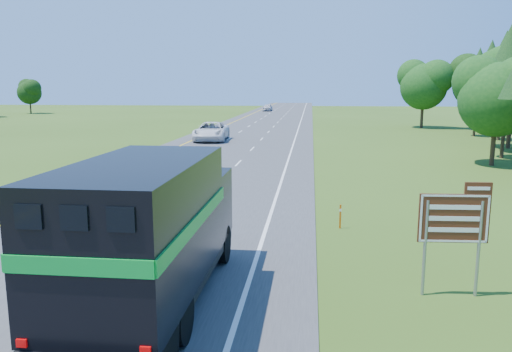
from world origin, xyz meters
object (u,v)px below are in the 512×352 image
Objects in this scene: far_car at (268,108)px; exit_sign at (455,223)px; horse_truck at (151,229)px; white_suv at (211,131)px.

far_car is 108.37m from exit_sign.
far_car is (-6.51, 109.13, -1.25)m from horse_truck.
horse_truck is 1.25× the size of white_suv.
white_suv is at bearing 99.41° from horse_truck.
horse_truck is 2.79× the size of exit_sign.
horse_truck is 109.33m from far_car.
exit_sign is (14.41, -107.40, 1.18)m from far_car.
white_suv is 68.36m from far_car.
exit_sign is (7.89, 1.73, -0.07)m from horse_truck.
horse_truck is at bearing -83.73° from white_suv.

